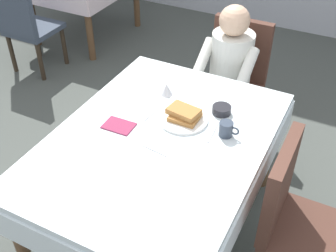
# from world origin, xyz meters

# --- Properties ---
(ground_plane) EXTENTS (14.00, 14.00, 0.00)m
(ground_plane) POSITION_xyz_m (0.00, 0.00, 0.00)
(ground_plane) COLOR #474C47
(dining_table_main) EXTENTS (1.12, 1.52, 0.74)m
(dining_table_main) POSITION_xyz_m (0.00, 0.00, 0.65)
(dining_table_main) COLOR silver
(dining_table_main) RESTS_ON ground
(chair_diner) EXTENTS (0.44, 0.45, 0.93)m
(chair_diner) POSITION_xyz_m (0.03, 1.17, 0.53)
(chair_diner) COLOR #4C2D23
(chair_diner) RESTS_ON ground
(diner_person) EXTENTS (0.40, 0.43, 1.12)m
(diner_person) POSITION_xyz_m (0.03, 1.01, 0.67)
(diner_person) COLOR silver
(diner_person) RESTS_ON ground
(chair_right_side) EXTENTS (0.45, 0.44, 0.93)m
(chair_right_side) POSITION_xyz_m (0.77, 0.00, 0.53)
(chair_right_side) COLOR #4C2D23
(chair_right_side) RESTS_ON ground
(plate_breakfast) EXTENTS (0.28, 0.28, 0.02)m
(plate_breakfast) POSITION_xyz_m (0.05, 0.20, 0.75)
(plate_breakfast) COLOR white
(plate_breakfast) RESTS_ON dining_table_main
(breakfast_stack) EXTENTS (0.19, 0.15, 0.06)m
(breakfast_stack) POSITION_xyz_m (0.05, 0.21, 0.78)
(breakfast_stack) COLOR #A36B33
(breakfast_stack) RESTS_ON plate_breakfast
(cup_coffee) EXTENTS (0.11, 0.08, 0.08)m
(cup_coffee) POSITION_xyz_m (0.31, 0.19, 0.78)
(cup_coffee) COLOR #333D4C
(cup_coffee) RESTS_ON dining_table_main
(bowl_butter) EXTENTS (0.11, 0.11, 0.04)m
(bowl_butter) POSITION_xyz_m (0.22, 0.37, 0.76)
(bowl_butter) COLOR black
(bowl_butter) RESTS_ON dining_table_main
(syrup_pitcher) EXTENTS (0.08, 0.08, 0.07)m
(syrup_pitcher) POSITION_xyz_m (-0.16, 0.40, 0.78)
(syrup_pitcher) COLOR silver
(syrup_pitcher) RESTS_ON dining_table_main
(fork_left_of_plate) EXTENTS (0.03, 0.18, 0.00)m
(fork_left_of_plate) POSITION_xyz_m (-0.14, 0.18, 0.74)
(fork_left_of_plate) COLOR silver
(fork_left_of_plate) RESTS_ON dining_table_main
(knife_right_of_plate) EXTENTS (0.03, 0.20, 0.00)m
(knife_right_of_plate) POSITION_xyz_m (0.24, 0.18, 0.74)
(knife_right_of_plate) COLOR silver
(knife_right_of_plate) RESTS_ON dining_table_main
(spoon_near_edge) EXTENTS (0.15, 0.03, 0.00)m
(spoon_near_edge) POSITION_xyz_m (0.03, -0.10, 0.74)
(spoon_near_edge) COLOR silver
(spoon_near_edge) RESTS_ON dining_table_main
(napkin_folded) EXTENTS (0.17, 0.12, 0.01)m
(napkin_folded) POSITION_xyz_m (-0.25, -0.01, 0.74)
(napkin_folded) COLOR #8C2D4C
(napkin_folded) RESTS_ON dining_table_main
(background_chair_empty) EXTENTS (0.44, 0.45, 0.93)m
(background_chair_empty) POSITION_xyz_m (-2.05, 1.15, 0.53)
(background_chair_empty) COLOR #384251
(background_chair_empty) RESTS_ON ground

